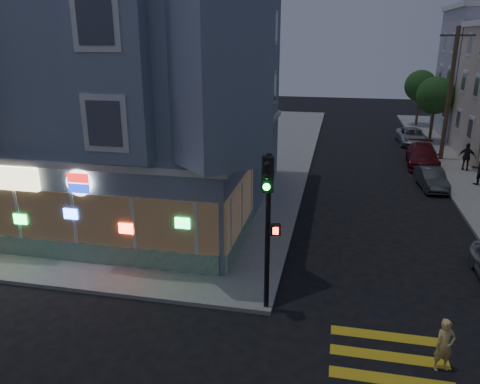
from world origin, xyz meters
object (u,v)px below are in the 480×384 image
(utility_pole, at_px, (450,93))
(parked_car_d, at_px, (412,136))
(parked_car_c, at_px, (423,156))
(traffic_signal, at_px, (268,208))
(pedestrian_a, at_px, (480,168))
(pedestrian_b, at_px, (467,157))
(street_tree_near, at_px, (435,96))
(street_tree_far, at_px, (421,86))
(running_child, at_px, (444,345))
(parked_car_b, at_px, (431,179))

(utility_pole, height_order, parked_car_d, utility_pole)
(parked_car_c, bearing_deg, traffic_signal, -106.89)
(pedestrian_a, xyz_separation_m, pedestrian_b, (0.00, 3.16, -0.08))
(street_tree_near, xyz_separation_m, pedestrian_a, (0.80, -12.02, -2.81))
(utility_pole, relative_size, street_tree_far, 1.70)
(running_child, relative_size, pedestrian_b, 0.84)
(running_child, bearing_deg, traffic_signal, 143.78)
(pedestrian_a, relative_size, pedestrian_b, 1.09)
(pedestrian_a, distance_m, parked_car_c, 4.99)
(street_tree_far, xyz_separation_m, traffic_signal, (-9.38, -35.83, -0.35))
(pedestrian_b, relative_size, traffic_signal, 0.35)
(running_child, relative_size, parked_car_d, 0.32)
(pedestrian_a, relative_size, parked_car_c, 0.39)
(utility_pole, bearing_deg, parked_car_b, -104.47)
(parked_car_c, distance_m, traffic_signal, 21.69)
(parked_car_b, bearing_deg, parked_car_c, 82.19)
(pedestrian_b, bearing_deg, street_tree_near, -66.20)
(parked_car_c, bearing_deg, parked_car_d, 92.06)
(utility_pole, relative_size, running_child, 6.02)
(pedestrian_b, bearing_deg, pedestrian_a, 108.64)
(utility_pole, height_order, street_tree_near, utility_pole)
(running_child, bearing_deg, pedestrian_a, 56.05)
(street_tree_near, xyz_separation_m, running_child, (-4.37, -29.53, -3.19))
(street_tree_far, distance_m, pedestrian_a, 20.23)
(pedestrian_a, bearing_deg, pedestrian_b, -95.34)
(street_tree_far, distance_m, parked_car_b, 21.29)
(parked_car_d, bearing_deg, pedestrian_b, -76.81)
(street_tree_near, height_order, parked_car_b, street_tree_near)
(pedestrian_a, bearing_deg, traffic_signal, 51.88)
(running_child, xyz_separation_m, parked_car_b, (2.38, 16.59, -0.15))
(street_tree_near, bearing_deg, running_child, -98.42)
(street_tree_near, height_order, pedestrian_a, street_tree_near)
(street_tree_near, xyz_separation_m, pedestrian_b, (0.80, -8.86, -2.89))
(utility_pole, xyz_separation_m, street_tree_near, (0.20, 6.00, -0.86))
(running_child, distance_m, parked_car_c, 21.95)
(street_tree_near, distance_m, parked_car_b, 13.51)
(pedestrian_b, relative_size, parked_car_c, 0.36)
(utility_pole, xyz_separation_m, running_child, (-4.17, -23.53, -4.05))
(pedestrian_b, xyz_separation_m, parked_car_d, (-2.30, 8.24, -0.39))
(pedestrian_b, bearing_deg, street_tree_far, -68.64)
(street_tree_near, relative_size, street_tree_far, 1.00)
(street_tree_far, xyz_separation_m, pedestrian_b, (0.80, -16.86, -2.89))
(street_tree_near, distance_m, pedestrian_a, 12.37)
(running_child, distance_m, pedestrian_b, 21.31)
(street_tree_far, bearing_deg, utility_pole, -90.82)
(pedestrian_b, height_order, traffic_signal, traffic_signal)
(utility_pole, xyz_separation_m, traffic_signal, (-9.18, -21.83, -1.21))
(pedestrian_a, xyz_separation_m, traffic_signal, (-10.18, -15.81, 2.46))
(parked_car_b, bearing_deg, pedestrian_a, 13.23)
(street_tree_near, distance_m, parked_car_c, 8.55)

